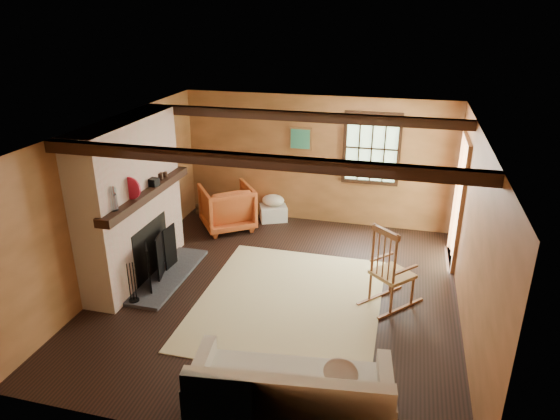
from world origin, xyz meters
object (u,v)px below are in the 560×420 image
(fireplace, at_px, (133,208))
(laundry_basket, at_px, (273,213))
(rocking_chair, at_px, (390,272))
(armchair, at_px, (227,207))
(sofa, at_px, (291,399))

(fireplace, height_order, laundry_basket, fireplace)
(fireplace, bearing_deg, rocking_chair, 1.34)
(rocking_chair, relative_size, laundry_basket, 2.38)
(armchair, bearing_deg, fireplace, 34.06)
(sofa, bearing_deg, rocking_chair, 64.20)
(sofa, bearing_deg, fireplace, 134.63)
(fireplace, xyz_separation_m, sofa, (2.95, -2.33, -0.82))
(sofa, bearing_deg, laundry_basket, 100.05)
(sofa, relative_size, armchair, 2.25)
(fireplace, relative_size, laundry_basket, 4.80)
(rocking_chair, distance_m, sofa, 2.56)
(sofa, bearing_deg, armchair, 110.30)
(rocking_chair, bearing_deg, sofa, 112.78)
(laundry_basket, xyz_separation_m, armchair, (-0.73, -0.57, 0.26))
(armchair, bearing_deg, laundry_basket, -177.89)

